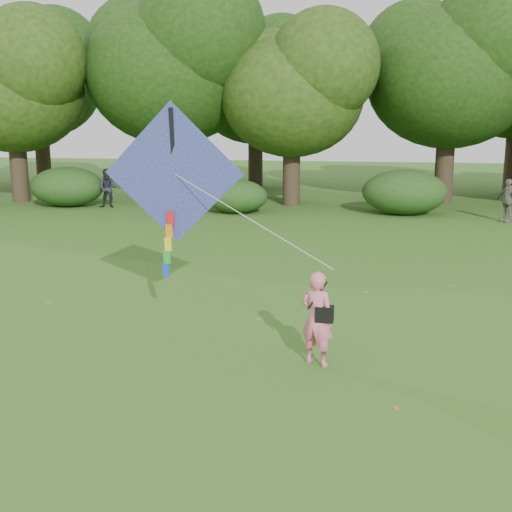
% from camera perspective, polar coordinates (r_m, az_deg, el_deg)
% --- Properties ---
extents(ground, '(100.00, 100.00, 0.00)m').
position_cam_1_polar(ground, '(10.36, 0.87, -10.59)').
color(ground, '#265114').
rests_on(ground, ground).
extents(man_kite_flyer, '(0.68, 0.58, 1.59)m').
position_cam_1_polar(man_kite_flyer, '(10.59, 5.46, -5.55)').
color(man_kite_flyer, '#E36A82').
rests_on(man_kite_flyer, ground).
extents(bystander_left, '(0.93, 0.78, 1.73)m').
position_cam_1_polar(bystander_left, '(29.66, -13.02, 5.88)').
color(bystander_left, '#21232C').
rests_on(bystander_left, ground).
extents(bystander_right, '(0.93, 1.03, 1.68)m').
position_cam_1_polar(bystander_right, '(26.73, 21.44, 4.61)').
color(bystander_right, slate).
rests_on(bystander_right, ground).
extents(crossbody_bag, '(0.43, 0.20, 0.67)m').
position_cam_1_polar(crossbody_bag, '(10.53, 6.09, -5.08)').
color(crossbody_bag, black).
rests_on(crossbody_bag, ground).
extents(flying_kite, '(4.47, 1.94, 3.36)m').
position_cam_1_polar(flying_kite, '(12.28, -7.32, 7.11)').
color(flying_kite, '#294AB4').
rests_on(flying_kite, ground).
extents(tree_line, '(54.70, 15.30, 9.48)m').
position_cam_1_polar(tree_line, '(32.35, 10.59, 14.90)').
color(tree_line, '#3A2D1E').
rests_on(tree_line, ground).
extents(shrub_band, '(39.15, 3.22, 1.88)m').
position_cam_1_polar(shrub_band, '(27.31, 5.23, 5.59)').
color(shrub_band, '#264919').
rests_on(shrub_band, ground).
extents(fallen_leaves, '(10.68, 11.21, 0.01)m').
position_cam_1_polar(fallen_leaves, '(13.24, 2.13, -5.41)').
color(fallen_leaves, olive).
rests_on(fallen_leaves, ground).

